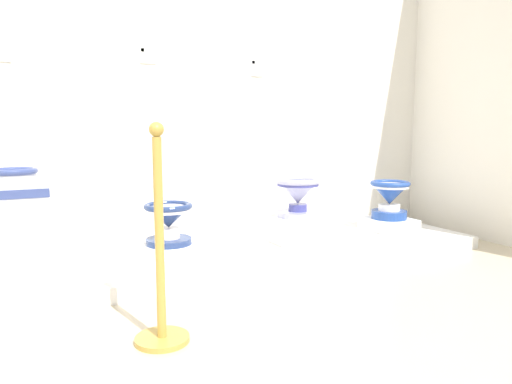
{
  "coord_description": "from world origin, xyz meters",
  "views": [
    {
      "loc": [
        0.79,
        -1.03,
        0.93
      ],
      "look_at": [
        2.25,
        2.0,
        0.48
      ],
      "focal_mm": 33.41,
      "sensor_mm": 36.0,
      "label": 1
    }
  ],
  "objects_px": {
    "antique_toilet_pale_glazed": "(298,193)",
    "stanchion_post_near_left": "(160,276)",
    "antique_toilet_slender_white": "(15,204)",
    "plinth_block_squat_floral": "(169,248)",
    "antique_toilet_squat_floral": "(168,219)",
    "plinth_block_tall_cobalt": "(389,224)",
    "info_placard_third": "(257,68)",
    "info_placard_second": "(148,55)",
    "info_placard_first": "(3,51)",
    "antique_toilet_tall_cobalt": "(390,196)",
    "plinth_block_slender_white": "(19,255)",
    "plinth_block_pale_glazed": "(297,230)"
  },
  "relations": [
    {
      "from": "antique_toilet_squat_floral",
      "to": "antique_toilet_pale_glazed",
      "type": "xyz_separation_m",
      "value": [
        0.93,
        -0.14,
        0.14
      ]
    },
    {
      "from": "plinth_block_pale_glazed",
      "to": "stanchion_post_near_left",
      "type": "relative_size",
      "value": 0.37
    },
    {
      "from": "plinth_block_slender_white",
      "to": "info_placard_first",
      "type": "height_order",
      "value": "info_placard_first"
    },
    {
      "from": "antique_toilet_pale_glazed",
      "to": "stanchion_post_near_left",
      "type": "distance_m",
      "value": 1.62
    },
    {
      "from": "antique_toilet_slender_white",
      "to": "plinth_block_pale_glazed",
      "type": "height_order",
      "value": "antique_toilet_slender_white"
    },
    {
      "from": "plinth_block_squat_floral",
      "to": "info_placard_first",
      "type": "distance_m",
      "value": 1.67
    },
    {
      "from": "plinth_block_pale_glazed",
      "to": "info_placard_second",
      "type": "bearing_deg",
      "value": 147.15
    },
    {
      "from": "plinth_block_squat_floral",
      "to": "info_placard_third",
      "type": "bearing_deg",
      "value": 27.41
    },
    {
      "from": "info_placard_first",
      "to": "stanchion_post_near_left",
      "type": "bearing_deg",
      "value": -69.5
    },
    {
      "from": "antique_toilet_squat_floral",
      "to": "info_placard_third",
      "type": "distance_m",
      "value": 1.48
    },
    {
      "from": "antique_toilet_squat_floral",
      "to": "stanchion_post_near_left",
      "type": "height_order",
      "value": "stanchion_post_near_left"
    },
    {
      "from": "info_placard_first",
      "to": "plinth_block_tall_cobalt",
      "type": "bearing_deg",
      "value": -10.89
    },
    {
      "from": "plinth_block_pale_glazed",
      "to": "info_placard_third",
      "type": "height_order",
      "value": "info_placard_third"
    },
    {
      "from": "plinth_block_squat_floral",
      "to": "antique_toilet_pale_glazed",
      "type": "xyz_separation_m",
      "value": [
        0.93,
        -0.14,
        0.34
      ]
    },
    {
      "from": "plinth_block_slender_white",
      "to": "antique_toilet_tall_cobalt",
      "type": "distance_m",
      "value": 2.77
    },
    {
      "from": "plinth_block_slender_white",
      "to": "antique_toilet_pale_glazed",
      "type": "distance_m",
      "value": 1.87
    },
    {
      "from": "info_placard_third",
      "to": "info_placard_second",
      "type": "bearing_deg",
      "value": -180.0
    },
    {
      "from": "antique_toilet_tall_cobalt",
      "to": "stanchion_post_near_left",
      "type": "xyz_separation_m",
      "value": [
        -2.2,
        -1.05,
        -0.08
      ]
    },
    {
      "from": "plinth_block_slender_white",
      "to": "plinth_block_pale_glazed",
      "type": "bearing_deg",
      "value": -4.19
    },
    {
      "from": "antique_toilet_squat_floral",
      "to": "plinth_block_tall_cobalt",
      "type": "relative_size",
      "value": 0.88
    },
    {
      "from": "info_placard_third",
      "to": "stanchion_post_near_left",
      "type": "xyz_separation_m",
      "value": [
        -1.24,
        -1.58,
        -1.13
      ]
    },
    {
      "from": "plinth_block_tall_cobalt",
      "to": "plinth_block_squat_floral",
      "type": "bearing_deg",
      "value": 177.66
    },
    {
      "from": "plinth_block_slender_white",
      "to": "plinth_block_tall_cobalt",
      "type": "xyz_separation_m",
      "value": [
        2.76,
        -0.07,
        -0.05
      ]
    },
    {
      "from": "antique_toilet_tall_cobalt",
      "to": "info_placard_third",
      "type": "distance_m",
      "value": 1.52
    },
    {
      "from": "plinth_block_slender_white",
      "to": "antique_toilet_squat_floral",
      "type": "height_order",
      "value": "antique_toilet_squat_floral"
    },
    {
      "from": "info_placard_second",
      "to": "plinth_block_slender_white",
      "type": "bearing_deg",
      "value": -153.1
    },
    {
      "from": "antique_toilet_slender_white",
      "to": "stanchion_post_near_left",
      "type": "relative_size",
      "value": 0.44
    },
    {
      "from": "plinth_block_pale_glazed",
      "to": "antique_toilet_pale_glazed",
      "type": "relative_size",
      "value": 1.1
    },
    {
      "from": "plinth_block_pale_glazed",
      "to": "antique_toilet_pale_glazed",
      "type": "height_order",
      "value": "antique_toilet_pale_glazed"
    },
    {
      "from": "antique_toilet_squat_floral",
      "to": "plinth_block_slender_white",
      "type": "bearing_deg",
      "value": -179.78
    },
    {
      "from": "info_placard_second",
      "to": "info_placard_third",
      "type": "distance_m",
      "value": 0.89
    },
    {
      "from": "antique_toilet_tall_cobalt",
      "to": "info_placard_third",
      "type": "height_order",
      "value": "info_placard_third"
    },
    {
      "from": "plinth_block_squat_floral",
      "to": "info_placard_third",
      "type": "xyz_separation_m",
      "value": [
        0.89,
        0.46,
        1.3
      ]
    },
    {
      "from": "plinth_block_squat_floral",
      "to": "plinth_block_tall_cobalt",
      "type": "bearing_deg",
      "value": -2.34
    },
    {
      "from": "antique_toilet_slender_white",
      "to": "info_placard_second",
      "type": "distance_m",
      "value": 1.41
    },
    {
      "from": "plinth_block_slender_white",
      "to": "antique_toilet_squat_floral",
      "type": "bearing_deg",
      "value": 0.22
    },
    {
      "from": "plinth_block_tall_cobalt",
      "to": "info_placard_first",
      "type": "xyz_separation_m",
      "value": [
        -2.79,
        0.54,
        1.29
      ]
    },
    {
      "from": "antique_toilet_squat_floral",
      "to": "antique_toilet_tall_cobalt",
      "type": "bearing_deg",
      "value": -2.34
    },
    {
      "from": "antique_toilet_squat_floral",
      "to": "info_placard_first",
      "type": "distance_m",
      "value": 1.52
    },
    {
      "from": "antique_toilet_slender_white",
      "to": "stanchion_post_near_left",
      "type": "height_order",
      "value": "stanchion_post_near_left"
    },
    {
      "from": "plinth_block_tall_cobalt",
      "to": "info_placard_second",
      "type": "height_order",
      "value": "info_placard_second"
    },
    {
      "from": "antique_toilet_tall_cobalt",
      "to": "antique_toilet_pale_glazed",
      "type": "bearing_deg",
      "value": -176.08
    },
    {
      "from": "info_placard_third",
      "to": "antique_toilet_pale_glazed",
      "type": "bearing_deg",
      "value": -86.2
    },
    {
      "from": "info_placard_third",
      "to": "stanchion_post_near_left",
      "type": "distance_m",
      "value": 2.3
    },
    {
      "from": "antique_toilet_squat_floral",
      "to": "plinth_block_pale_glazed",
      "type": "relative_size",
      "value": 0.91
    },
    {
      "from": "plinth_block_tall_cobalt",
      "to": "info_placard_second",
      "type": "relative_size",
      "value": 3.06
    },
    {
      "from": "info_placard_second",
      "to": "info_placard_third",
      "type": "relative_size",
      "value": 0.9
    },
    {
      "from": "plinth_block_tall_cobalt",
      "to": "info_placard_first",
      "type": "height_order",
      "value": "info_placard_first"
    },
    {
      "from": "plinth_block_tall_cobalt",
      "to": "info_placard_third",
      "type": "relative_size",
      "value": 2.74
    },
    {
      "from": "antique_toilet_squat_floral",
      "to": "antique_toilet_pale_glazed",
      "type": "bearing_deg",
      "value": -8.48
    }
  ]
}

